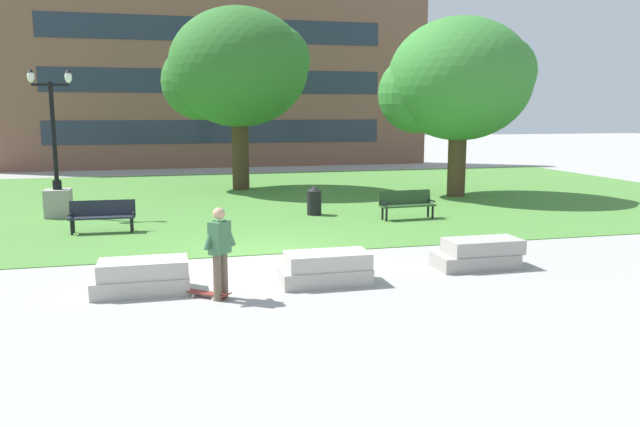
{
  "coord_description": "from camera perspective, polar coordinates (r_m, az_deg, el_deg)",
  "views": [
    {
      "loc": [
        -2.34,
        -14.53,
        3.42
      ],
      "look_at": [
        0.96,
        -1.4,
        1.2
      ],
      "focal_mm": 35.0,
      "sensor_mm": 36.0,
      "label": 1
    }
  ],
  "objects": [
    {
      "name": "ground_plane",
      "position": [
        15.11,
        -4.85,
        -3.8
      ],
      "size": [
        140.0,
        140.0,
        0.0
      ],
      "primitive_type": "plane",
      "color": "#A3A09B"
    },
    {
      "name": "grass_lawn",
      "position": [
        24.87,
        -8.59,
        1.34
      ],
      "size": [
        40.0,
        20.0,
        0.02
      ],
      "primitive_type": "cube",
      "color": "#4C8438",
      "rests_on": "ground"
    },
    {
      "name": "concrete_block_center",
      "position": [
        12.39,
        -15.96,
        -5.61
      ],
      "size": [
        1.8,
        0.9,
        0.64
      ],
      "color": "#B2ADA3",
      "rests_on": "ground"
    },
    {
      "name": "concrete_block_left",
      "position": [
        12.54,
        0.54,
        -5.06
      ],
      "size": [
        1.8,
        0.9,
        0.64
      ],
      "color": "#B2ADA3",
      "rests_on": "ground"
    },
    {
      "name": "concrete_block_right",
      "position": [
        14.26,
        14.29,
        -3.59
      ],
      "size": [
        1.91,
        0.9,
        0.64
      ],
      "color": "#9E9991",
      "rests_on": "ground"
    },
    {
      "name": "person_skateboarder",
      "position": [
        11.51,
        -9.14,
        -3.12
      ],
      "size": [
        0.65,
        0.46,
        1.71
      ],
      "color": "brown",
      "rests_on": "ground"
    },
    {
      "name": "skateboard",
      "position": [
        11.87,
        -10.36,
        -7.16
      ],
      "size": [
        0.92,
        0.79,
        0.14
      ],
      "color": "maroon",
      "rests_on": "ground"
    },
    {
      "name": "park_bench_near_left",
      "position": [
        20.09,
        7.91,
        0.98
      ],
      "size": [
        1.83,
        0.63,
        0.9
      ],
      "color": "#284723",
      "rests_on": "grass_lawn"
    },
    {
      "name": "park_bench_near_right",
      "position": [
        18.73,
        -19.28,
        -0.06
      ],
      "size": [
        1.82,
        0.59,
        0.9
      ],
      "color": "#1E232D",
      "rests_on": "grass_lawn"
    },
    {
      "name": "lamp_post_center",
      "position": [
        21.94,
        -22.89,
        2.22
      ],
      "size": [
        1.32,
        0.8,
        4.73
      ],
      "color": "gray",
      "rests_on": "grass_lawn"
    },
    {
      "name": "tree_far_left",
      "position": [
        25.74,
        12.48,
        11.74
      ],
      "size": [
        5.95,
        5.67,
        7.07
      ],
      "color": "#4C3823",
      "rests_on": "grass_lawn"
    },
    {
      "name": "tree_near_right",
      "position": [
        27.62,
        -7.61,
        12.94
      ],
      "size": [
        6.25,
        5.95,
        7.79
      ],
      "color": "#42301E",
      "rests_on": "grass_lawn"
    },
    {
      "name": "trash_bin",
      "position": [
        20.67,
        -0.53,
        1.21
      ],
      "size": [
        0.49,
        0.49,
        0.96
      ],
      "color": "black",
      "rests_on": "grass_lawn"
    },
    {
      "name": "building_facade_distant",
      "position": [
        39.24,
        -9.38,
        12.7
      ],
      "size": [
        26.9,
        1.03,
        11.63
      ],
      "color": "brown",
      "rests_on": "ground"
    }
  ]
}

